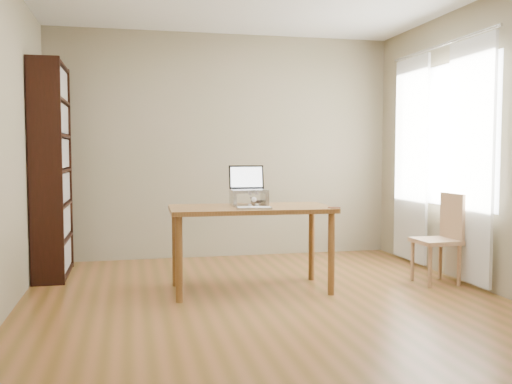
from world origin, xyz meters
name	(u,v)px	position (x,y,z in m)	size (l,w,h in m)	color
room	(274,143)	(0.03, 0.01, 1.30)	(4.04, 4.54, 2.64)	brown
bookshelf	(52,171)	(-1.83, 1.55, 1.05)	(0.30, 0.90, 2.10)	black
curtains	(438,158)	(1.92, 0.80, 1.17)	(0.03, 1.90, 2.25)	white
desk	(251,217)	(-0.05, 0.54, 0.65)	(1.44, 0.75, 0.75)	brown
laptop_stand	(249,197)	(-0.05, 0.62, 0.83)	(0.32, 0.25, 0.13)	silver
laptop	(248,184)	(-0.05, 0.68, 0.94)	(0.33, 0.27, 0.23)	silver
keyboard	(254,208)	(-0.06, 0.32, 0.76)	(0.31, 0.16, 0.02)	silver
coaster	(334,208)	(0.63, 0.26, 0.75)	(0.11, 0.11, 0.01)	#532F1C
cat	(251,198)	(-0.02, 0.65, 0.82)	(0.25, 0.48, 0.15)	#463D37
chair	(442,235)	(1.76, 0.42, 0.45)	(0.39, 0.39, 0.85)	#9D7A55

